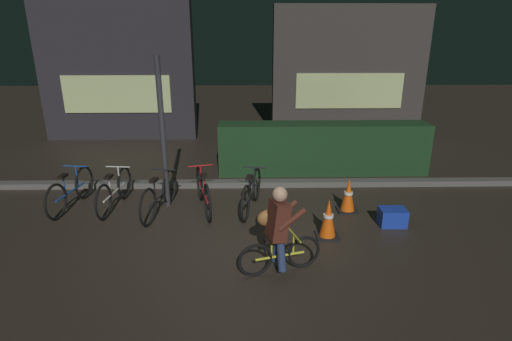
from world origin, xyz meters
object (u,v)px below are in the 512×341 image
at_px(parked_bike_left_mid, 114,191).
at_px(street_post, 163,135).
at_px(parked_bike_leftmost, 71,191).
at_px(traffic_cone_far, 348,196).
at_px(traffic_cone_near, 328,219).
at_px(parked_bike_center_right, 203,192).
at_px(parked_bike_right_mid, 251,192).
at_px(blue_crate, 392,217).
at_px(cyclist, 278,230).
at_px(parked_bike_center_left, 159,195).

bearing_deg(parked_bike_left_mid, street_post, -79.96).
relative_size(street_post, parked_bike_leftmost, 1.72).
distance_m(street_post, parked_bike_left_mid, 1.42).
bearing_deg(parked_bike_left_mid, traffic_cone_far, -87.83).
bearing_deg(parked_bike_leftmost, traffic_cone_near, -97.70).
relative_size(parked_bike_center_right, traffic_cone_near, 2.51).
relative_size(parked_bike_leftmost, traffic_cone_near, 2.46).
height_order(parked_bike_left_mid, parked_bike_right_mid, parked_bike_right_mid).
height_order(parked_bike_left_mid, blue_crate, parked_bike_left_mid).
bearing_deg(traffic_cone_far, cyclist, -126.29).
relative_size(street_post, blue_crate, 6.28).
distance_m(parked_bike_left_mid, parked_bike_center_left, 0.92).
bearing_deg(cyclist, traffic_cone_far, 37.16).
relative_size(parked_bike_leftmost, parked_bike_left_mid, 1.01).
height_order(street_post, parked_bike_right_mid, street_post).
bearing_deg(traffic_cone_near, cyclist, -132.34).
distance_m(parked_bike_center_left, blue_crate, 4.09).
bearing_deg(traffic_cone_near, parked_bike_center_right, 151.77).
relative_size(parked_bike_center_left, traffic_cone_far, 2.60).
xyz_separation_m(parked_bike_center_right, blue_crate, (3.27, -0.72, -0.20)).
bearing_deg(parked_bike_leftmost, street_post, -80.68).
bearing_deg(parked_bike_right_mid, cyclist, -158.29).
bearing_deg(blue_crate, parked_bike_right_mid, 163.81).
xyz_separation_m(street_post, parked_bike_right_mid, (1.59, -0.21, -1.04)).
height_order(parked_bike_center_right, traffic_cone_near, parked_bike_center_right).
relative_size(parked_bike_left_mid, traffic_cone_near, 2.43).
bearing_deg(parked_bike_right_mid, parked_bike_leftmost, 99.82).
distance_m(parked_bike_left_mid, parked_bike_right_mid, 2.54).
bearing_deg(parked_bike_center_left, parked_bike_left_mid, 85.08).
relative_size(parked_bike_right_mid, traffic_cone_far, 2.57).
distance_m(parked_bike_center_left, parked_bike_right_mid, 1.66).
distance_m(parked_bike_right_mid, traffic_cone_far, 1.77).
relative_size(parked_bike_center_right, traffic_cone_far, 2.63).
bearing_deg(blue_crate, parked_bike_leftmost, 171.62).
relative_size(parked_bike_right_mid, cyclist, 1.29).
distance_m(parked_bike_center_right, blue_crate, 3.36).
xyz_separation_m(traffic_cone_near, cyclist, (-0.87, -0.96, 0.31)).
height_order(parked_bike_center_left, traffic_cone_near, parked_bike_center_left).
relative_size(street_post, parked_bike_center_right, 1.68).
distance_m(street_post, cyclist, 3.06).
distance_m(parked_bike_left_mid, parked_bike_center_right, 1.66).
bearing_deg(parked_bike_center_right, parked_bike_leftmost, 73.00).
relative_size(parked_bike_left_mid, parked_bike_center_right, 0.97).
distance_m(traffic_cone_far, cyclist, 2.44).
height_order(parked_bike_left_mid, parked_bike_center_left, parked_bike_center_left).
xyz_separation_m(parked_bike_leftmost, parked_bike_center_right, (2.47, -0.12, 0.01)).
bearing_deg(parked_bike_left_mid, parked_bike_center_right, -88.09).
xyz_separation_m(street_post, traffic_cone_near, (2.79, -1.30, -1.07)).
relative_size(parked_bike_leftmost, parked_bike_center_left, 0.99).
distance_m(parked_bike_right_mid, traffic_cone_near, 1.63).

